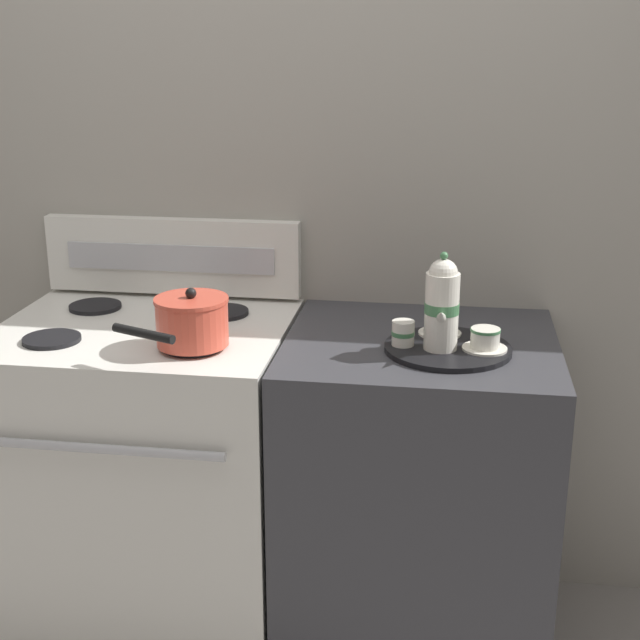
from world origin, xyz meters
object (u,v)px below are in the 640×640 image
(creamer_jug, at_px, (403,333))
(saucepan, at_px, (191,321))
(teacup_left, at_px, (485,339))
(stove, at_px, (151,475))
(teacup_right, at_px, (440,324))
(serving_tray, at_px, (448,349))
(teapot, at_px, (442,304))

(creamer_jug, bearing_deg, saucepan, -172.36)
(teacup_left, bearing_deg, creamer_jug, 178.58)
(saucepan, bearing_deg, stove, 141.49)
(stove, distance_m, saucepan, 0.58)
(stove, bearing_deg, teacup_right, 1.34)
(saucepan, height_order, creamer_jug, saucepan)
(teacup_left, bearing_deg, saucepan, -174.86)
(stove, height_order, teacup_right, teacup_right)
(serving_tray, xyz_separation_m, creamer_jug, (-0.11, -0.01, 0.04))
(stove, xyz_separation_m, saucepan, (0.19, -0.15, 0.53))
(saucepan, distance_m, teacup_left, 0.74)
(saucepan, distance_m, creamer_jug, 0.54)
(saucepan, xyz_separation_m, teapot, (0.63, 0.06, 0.06))
(saucepan, distance_m, serving_tray, 0.65)
(saucepan, relative_size, teapot, 1.23)
(teacup_left, bearing_deg, stove, 174.76)
(teapot, xyz_separation_m, creamer_jug, (-0.09, 0.02, -0.09))
(teapot, relative_size, teacup_left, 2.21)
(stove, height_order, serving_tray, serving_tray)
(creamer_jug, bearing_deg, teacup_right, 47.27)
(saucepan, distance_m, teapot, 0.63)
(teacup_right, height_order, creamer_jug, creamer_jug)
(serving_tray, relative_size, teacup_left, 2.86)
(stove, distance_m, teacup_left, 1.05)
(teacup_left, relative_size, creamer_jug, 1.77)
(stove, xyz_separation_m, serving_tray, (0.84, -0.07, 0.46))
(saucepan, relative_size, teacup_left, 2.72)
(saucepan, bearing_deg, teacup_right, 15.28)
(teacup_right, xyz_separation_m, creamer_jug, (-0.09, -0.10, 0.00))
(teacup_left, xyz_separation_m, creamer_jug, (-0.20, 0.01, 0.00))
(stove, relative_size, teacup_right, 8.18)
(teacup_right, bearing_deg, creamer_jug, -132.73)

